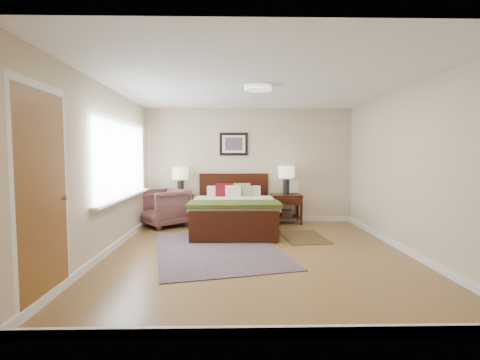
{
  "coord_description": "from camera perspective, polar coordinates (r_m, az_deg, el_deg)",
  "views": [
    {
      "loc": [
        -0.37,
        -5.17,
        1.46
      ],
      "look_at": [
        -0.25,
        0.76,
        1.05
      ],
      "focal_mm": 26.0,
      "sensor_mm": 36.0,
      "label": 1
    }
  ],
  "objects": [
    {
      "name": "ceil_fixture",
      "position": [
        5.28,
        2.97,
        14.93
      ],
      "size": [
        0.44,
        0.44,
        0.08
      ],
      "color": "white",
      "rests_on": "ceiling"
    },
    {
      "name": "door",
      "position": [
        3.91,
        -29.58,
        -2.3
      ],
      "size": [
        0.06,
        1.0,
        2.18
      ],
      "color": "silver",
      "rests_on": "ground"
    },
    {
      "name": "front_wall",
      "position": [
        2.7,
        6.73,
        -0.58
      ],
      "size": [
        4.5,
        0.04,
        2.5
      ],
      "primitive_type": "cube",
      "color": "#C5B38F",
      "rests_on": "ground"
    },
    {
      "name": "floor",
      "position": [
        5.38,
        2.87,
        -11.79
      ],
      "size": [
        5.0,
        5.0,
        0.0
      ],
      "primitive_type": "plane",
      "color": "olive",
      "rests_on": "ground"
    },
    {
      "name": "nightstand_left",
      "position": [
        7.56,
        -9.72,
        -3.49
      ],
      "size": [
        0.51,
        0.46,
        0.61
      ],
      "color": "#321307",
      "rests_on": "ground"
    },
    {
      "name": "lamp_left",
      "position": [
        7.53,
        -9.74,
        0.7
      ],
      "size": [
        0.34,
        0.34,
        0.61
      ],
      "color": "black",
      "rests_on": "nightstand_left"
    },
    {
      "name": "window",
      "position": [
        6.14,
        -18.49,
        2.97
      ],
      "size": [
        0.11,
        2.72,
        1.32
      ],
      "color": "silver",
      "rests_on": "left_wall"
    },
    {
      "name": "rug_navy",
      "position": [
        6.42,
        10.4,
        -9.2
      ],
      "size": [
        0.82,
        1.15,
        0.01
      ],
      "primitive_type": "cube",
      "rotation": [
        0.0,
        0.0,
        0.1
      ],
      "color": "black",
      "rests_on": "ground"
    },
    {
      "name": "armchair",
      "position": [
        7.39,
        -12.37,
        -4.48
      ],
      "size": [
        1.18,
        1.18,
        0.77
      ],
      "primitive_type": "imported",
      "rotation": [
        0.0,
        0.0,
        -0.87
      ],
      "color": "brown",
      "rests_on": "ground"
    },
    {
      "name": "rug_persian",
      "position": [
        5.55,
        -3.71,
        -11.25
      ],
      "size": [
        2.39,
        2.96,
        0.01
      ],
      "primitive_type": "cube",
      "rotation": [
        0.0,
        0.0,
        0.23
      ],
      "color": "#0C1B3E",
      "rests_on": "ground"
    },
    {
      "name": "right_wall",
      "position": [
        5.8,
        25.7,
        1.48
      ],
      "size": [
        0.04,
        5.0,
        2.5
      ],
      "primitive_type": "cube",
      "color": "#C5B38F",
      "rests_on": "ground"
    },
    {
      "name": "ceiling",
      "position": [
        5.28,
        2.97,
        15.3
      ],
      "size": [
        4.5,
        5.0,
        0.02
      ],
      "primitive_type": "cube",
      "color": "white",
      "rests_on": "back_wall"
    },
    {
      "name": "left_wall",
      "position": [
        5.5,
        -21.16,
        1.5
      ],
      "size": [
        0.04,
        5.0,
        2.5
      ],
      "primitive_type": "cube",
      "color": "#C5B38F",
      "rests_on": "ground"
    },
    {
      "name": "nightstand_right",
      "position": [
        7.59,
        7.59,
        -4.21
      ],
      "size": [
        0.64,
        0.48,
        0.63
      ],
      "color": "#321307",
      "rests_on": "ground"
    },
    {
      "name": "wall_art",
      "position": [
        7.64,
        -1.04,
        5.91
      ],
      "size": [
        0.62,
        0.05,
        0.5
      ],
      "color": "black",
      "rests_on": "back_wall"
    },
    {
      "name": "back_wall",
      "position": [
        7.68,
        1.58,
        2.4
      ],
      "size": [
        4.5,
        0.04,
        2.5
      ],
      "primitive_type": "cube",
      "color": "#C5B38F",
      "rests_on": "ground"
    },
    {
      "name": "lamp_right",
      "position": [
        7.54,
        7.62,
        0.9
      ],
      "size": [
        0.34,
        0.34,
        0.61
      ],
      "color": "black",
      "rests_on": "nightstand_right"
    },
    {
      "name": "bed",
      "position": [
        6.77,
        -1.01,
        -4.28
      ],
      "size": [
        1.63,
        1.96,
        1.06
      ],
      "color": "#321307",
      "rests_on": "ground"
    }
  ]
}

